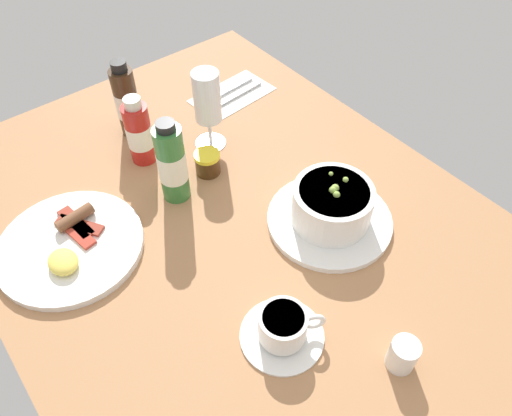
{
  "coord_description": "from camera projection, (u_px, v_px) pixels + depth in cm",
  "views": [
    {
      "loc": [
        -49.45,
        33.28,
        69.67
      ],
      "look_at": [
        -4.19,
        -3.07,
        4.26
      ],
      "focal_mm": 34.41,
      "sensor_mm": 36.0,
      "label": 1
    }
  ],
  "objects": [
    {
      "name": "wine_glass",
      "position": [
        207.0,
        101.0,
        0.97
      ],
      "size": [
        6.53,
        6.53,
        17.37
      ],
      "color": "white",
      "rests_on": "ground_plane"
    },
    {
      "name": "ground_plane",
      "position": [
        230.0,
        223.0,
        0.93
      ],
      "size": [
        110.0,
        84.0,
        3.0
      ],
      "primitive_type": "cube",
      "color": "#A8754C"
    },
    {
      "name": "sauce_bottle_green",
      "position": [
        172.0,
        163.0,
        0.89
      ],
      "size": [
        5.39,
        5.39,
        17.59
      ],
      "color": "#337233",
      "rests_on": "ground_plane"
    },
    {
      "name": "jam_jar",
      "position": [
        207.0,
        163.0,
        0.98
      ],
      "size": [
        5.24,
        5.24,
        4.83
      ],
      "color": "#432811",
      "rests_on": "ground_plane"
    },
    {
      "name": "sauce_bottle_red",
      "position": [
        139.0,
        133.0,
        0.97
      ],
      "size": [
        5.24,
        5.24,
        15.02
      ],
      "color": "#B21E19",
      "rests_on": "ground_plane"
    },
    {
      "name": "creamer_jug",
      "position": [
        402.0,
        354.0,
        0.71
      ],
      "size": [
        4.9,
        4.54,
        5.94
      ],
      "color": "white",
      "rests_on": "ground_plane"
    },
    {
      "name": "cutlery_setting",
      "position": [
        230.0,
        95.0,
        1.17
      ],
      "size": [
        12.64,
        20.01,
        0.9
      ],
      "color": "white",
      "rests_on": "ground_plane"
    },
    {
      "name": "breakfast_plate",
      "position": [
        70.0,
        245.0,
        0.86
      ],
      "size": [
        25.58,
        25.58,
        3.7
      ],
      "color": "white",
      "rests_on": "ground_plane"
    },
    {
      "name": "porridge_bowl",
      "position": [
        331.0,
        208.0,
        0.88
      ],
      "size": [
        22.96,
        22.96,
        9.33
      ],
      "color": "white",
      "rests_on": "ground_plane"
    },
    {
      "name": "coffee_cup",
      "position": [
        283.0,
        328.0,
        0.74
      ],
      "size": [
        13.09,
        13.09,
        5.95
      ],
      "color": "white",
      "rests_on": "ground_plane"
    },
    {
      "name": "sauce_bottle_brown",
      "position": [
        127.0,
        102.0,
        1.02
      ],
      "size": [
        4.97,
        4.97,
        17.3
      ],
      "color": "#382314",
      "rests_on": "ground_plane"
    }
  ]
}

